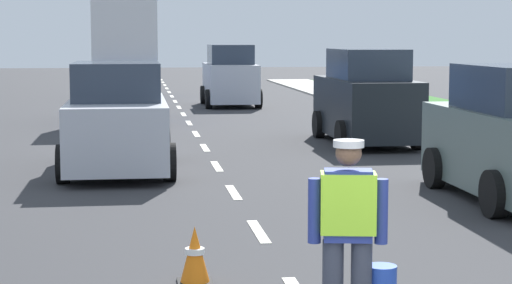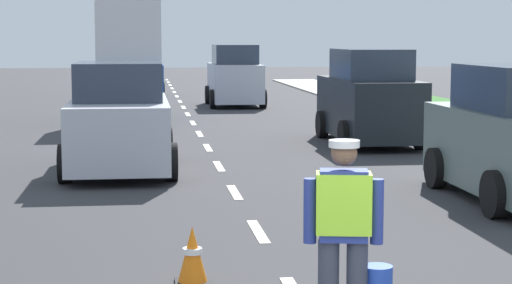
{
  "view_description": "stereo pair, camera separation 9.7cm",
  "coord_description": "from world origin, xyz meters",
  "px_view_note": "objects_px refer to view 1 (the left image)",
  "views": [
    {
      "loc": [
        -1.57,
        -5.77,
        2.53
      ],
      "look_at": [
        0.06,
        6.36,
        1.1
      ],
      "focal_mm": 63.73,
      "sensor_mm": 36.0,
      "label": 1
    },
    {
      "loc": [
        -1.48,
        -5.78,
        2.53
      ],
      "look_at": [
        0.06,
        6.36,
        1.1
      ],
      "focal_mm": 63.73,
      "sensor_mm": 36.0,
      "label": 2
    }
  ],
  "objects_px": {
    "car_oncoming_lead": "(117,121)",
    "road_worker": "(350,227)",
    "car_outgoing_far": "(230,78)",
    "car_oncoming_third": "(136,74)",
    "car_parked_far": "(366,100)",
    "delivery_truck": "(126,68)",
    "traffic_cone_near": "(195,256)"
  },
  "relations": [
    {
      "from": "car_oncoming_lead",
      "to": "road_worker",
      "type": "bearing_deg",
      "value": -77.88
    },
    {
      "from": "road_worker",
      "to": "car_outgoing_far",
      "type": "relative_size",
      "value": 0.43
    },
    {
      "from": "car_oncoming_lead",
      "to": "car_oncoming_third",
      "type": "distance_m",
      "value": 21.21
    },
    {
      "from": "road_worker",
      "to": "car_oncoming_lead",
      "type": "bearing_deg",
      "value": 102.12
    },
    {
      "from": "road_worker",
      "to": "car_outgoing_far",
      "type": "distance_m",
      "value": 25.7
    },
    {
      "from": "road_worker",
      "to": "car_parked_far",
      "type": "relative_size",
      "value": 0.4
    },
    {
      "from": "road_worker",
      "to": "car_oncoming_lead",
      "type": "height_order",
      "value": "car_oncoming_lead"
    },
    {
      "from": "road_worker",
      "to": "car_parked_far",
      "type": "distance_m",
      "value": 14.05
    },
    {
      "from": "delivery_truck",
      "to": "car_oncoming_lead",
      "type": "relative_size",
      "value": 1.09
    },
    {
      "from": "delivery_truck",
      "to": "car_outgoing_far",
      "type": "height_order",
      "value": "delivery_truck"
    },
    {
      "from": "traffic_cone_near",
      "to": "car_oncoming_third",
      "type": "bearing_deg",
      "value": 90.99
    },
    {
      "from": "traffic_cone_near",
      "to": "car_oncoming_third",
      "type": "distance_m",
      "value": 29.29
    },
    {
      "from": "delivery_truck",
      "to": "car_parked_far",
      "type": "relative_size",
      "value": 1.09
    },
    {
      "from": "delivery_truck",
      "to": "car_parked_far",
      "type": "distance_m",
      "value": 8.46
    },
    {
      "from": "traffic_cone_near",
      "to": "car_outgoing_far",
      "type": "height_order",
      "value": "car_outgoing_far"
    },
    {
      "from": "road_worker",
      "to": "car_oncoming_third",
      "type": "relative_size",
      "value": 0.41
    },
    {
      "from": "delivery_truck",
      "to": "car_parked_far",
      "type": "height_order",
      "value": "delivery_truck"
    },
    {
      "from": "traffic_cone_near",
      "to": "car_oncoming_lead",
      "type": "relative_size",
      "value": 0.14
    },
    {
      "from": "car_oncoming_lead",
      "to": "car_oncoming_third",
      "type": "relative_size",
      "value": 1.04
    },
    {
      "from": "delivery_truck",
      "to": "car_oncoming_third",
      "type": "bearing_deg",
      "value": 88.33
    },
    {
      "from": "traffic_cone_near",
      "to": "car_outgoing_far",
      "type": "distance_m",
      "value": 24.07
    },
    {
      "from": "traffic_cone_near",
      "to": "delivery_truck",
      "type": "xyz_separation_m",
      "value": [
        -0.83,
        18.05,
        1.31
      ]
    },
    {
      "from": "car_oncoming_lead",
      "to": "car_outgoing_far",
      "type": "bearing_deg",
      "value": 76.5
    },
    {
      "from": "car_oncoming_lead",
      "to": "car_outgoing_far",
      "type": "xyz_separation_m",
      "value": [
        3.8,
        15.82,
        0.08
      ]
    },
    {
      "from": "car_parked_far",
      "to": "road_worker",
      "type": "bearing_deg",
      "value": -105.04
    },
    {
      "from": "traffic_cone_near",
      "to": "car_oncoming_lead",
      "type": "bearing_deg",
      "value": 96.45
    },
    {
      "from": "car_outgoing_far",
      "to": "car_oncoming_third",
      "type": "bearing_deg",
      "value": 122.2
    },
    {
      "from": "car_oncoming_third",
      "to": "car_parked_far",
      "type": "bearing_deg",
      "value": -72.97
    },
    {
      "from": "delivery_truck",
      "to": "car_outgoing_far",
      "type": "distance_m",
      "value": 6.94
    },
    {
      "from": "car_parked_far",
      "to": "car_oncoming_lead",
      "type": "bearing_deg",
      "value": -146.95
    },
    {
      "from": "car_outgoing_far",
      "to": "road_worker",
      "type": "bearing_deg",
      "value": -93.76
    },
    {
      "from": "car_oncoming_lead",
      "to": "delivery_truck",
      "type": "bearing_deg",
      "value": 89.55
    }
  ]
}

